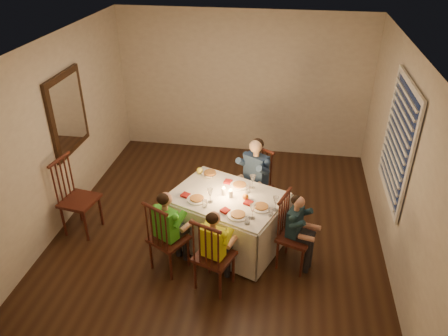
% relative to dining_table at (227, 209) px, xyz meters
% --- Properties ---
extents(ground, '(5.00, 5.00, 0.00)m').
position_rel_dining_table_xyz_m(ground, '(-0.15, 0.30, -0.53)').
color(ground, black).
rests_on(ground, ground).
extents(wall_left, '(0.02, 5.00, 2.60)m').
position_rel_dining_table_xyz_m(wall_left, '(-2.40, 0.30, 0.77)').
color(wall_left, beige).
rests_on(wall_left, ground).
extents(wall_right, '(0.02, 5.00, 2.60)m').
position_rel_dining_table_xyz_m(wall_right, '(2.10, 0.30, 0.77)').
color(wall_right, beige).
rests_on(wall_right, ground).
extents(wall_back, '(4.50, 0.02, 2.60)m').
position_rel_dining_table_xyz_m(wall_back, '(-0.15, 2.80, 0.77)').
color(wall_back, beige).
rests_on(wall_back, ground).
extents(ceiling, '(5.00, 5.00, 0.00)m').
position_rel_dining_table_xyz_m(ceiling, '(-0.15, 0.30, 2.07)').
color(ceiling, white).
rests_on(ceiling, wall_back).
extents(dining_table, '(1.72, 1.50, 0.72)m').
position_rel_dining_table_xyz_m(dining_table, '(0.00, 0.00, 0.00)').
color(dining_table, silver).
rests_on(dining_table, ground).
extents(chair_adult, '(0.56, 0.56, 1.02)m').
position_rel_dining_table_xyz_m(chair_adult, '(0.29, 0.74, -0.53)').
color(chair_adult, '#3C1410').
rests_on(chair_adult, ground).
extents(chair_near_left, '(0.56, 0.55, 1.02)m').
position_rel_dining_table_xyz_m(chair_near_left, '(-0.63, -0.62, -0.53)').
color(chair_near_left, '#3C1410').
rests_on(chair_near_left, ground).
extents(chair_near_right, '(0.53, 0.52, 1.02)m').
position_rel_dining_table_xyz_m(chair_near_right, '(-0.02, -0.84, -0.53)').
color(chair_near_right, '#3C1410').
rests_on(chair_near_right, ground).
extents(chair_end, '(0.51, 0.53, 1.02)m').
position_rel_dining_table_xyz_m(chair_end, '(0.91, -0.32, -0.53)').
color(chair_end, '#3C1410').
rests_on(chair_end, ground).
extents(chair_extra, '(0.51, 0.53, 1.13)m').
position_rel_dining_table_xyz_m(chair_extra, '(-2.05, -0.07, -0.53)').
color(chair_extra, '#3C1410').
rests_on(chair_extra, ground).
extents(adult, '(0.59, 0.57, 1.22)m').
position_rel_dining_table_xyz_m(adult, '(0.29, 0.74, -0.53)').
color(adult, navy).
rests_on(adult, ground).
extents(child_green, '(0.51, 0.50, 1.13)m').
position_rel_dining_table_xyz_m(child_green, '(-0.63, -0.62, -0.53)').
color(child_green, green).
rests_on(child_green, ground).
extents(child_yellow, '(0.46, 0.44, 1.09)m').
position_rel_dining_table_xyz_m(child_yellow, '(-0.02, -0.84, -0.53)').
color(child_yellow, yellow).
rests_on(child_yellow, ground).
extents(child_teal, '(0.41, 0.42, 1.05)m').
position_rel_dining_table_xyz_m(child_teal, '(0.91, -0.32, -0.53)').
color(child_teal, '#172E3A').
rests_on(child_teal, ground).
extents(setting_adult, '(0.34, 0.34, 0.02)m').
position_rel_dining_table_xyz_m(setting_adult, '(0.13, 0.26, 0.23)').
color(setting_adult, white).
rests_on(setting_adult, dining_table).
extents(setting_green, '(0.34, 0.34, 0.02)m').
position_rel_dining_table_xyz_m(setting_green, '(-0.37, -0.16, 0.23)').
color(setting_green, white).
rests_on(setting_green, dining_table).
extents(setting_yellow, '(0.34, 0.34, 0.02)m').
position_rel_dining_table_xyz_m(setting_yellow, '(0.20, -0.42, 0.23)').
color(setting_yellow, white).
rests_on(setting_yellow, dining_table).
extents(setting_teal, '(0.34, 0.34, 0.02)m').
position_rel_dining_table_xyz_m(setting_teal, '(0.46, -0.20, 0.23)').
color(setting_teal, white).
rests_on(setting_teal, dining_table).
extents(candle_left, '(0.06, 0.06, 0.10)m').
position_rel_dining_table_xyz_m(candle_left, '(-0.05, 0.02, 0.27)').
color(candle_left, silver).
rests_on(candle_left, dining_table).
extents(candle_right, '(0.06, 0.06, 0.10)m').
position_rel_dining_table_xyz_m(candle_right, '(0.05, -0.02, 0.27)').
color(candle_right, silver).
rests_on(candle_right, dining_table).
extents(squash, '(0.09, 0.09, 0.09)m').
position_rel_dining_table_xyz_m(squash, '(-0.47, 0.51, 0.26)').
color(squash, '#FFEC43').
rests_on(squash, dining_table).
extents(orange_fruit, '(0.08, 0.08, 0.08)m').
position_rel_dining_table_xyz_m(orange_fruit, '(0.25, -0.04, 0.26)').
color(orange_fruit, orange).
rests_on(orange_fruit, dining_table).
extents(serving_bowl, '(0.26, 0.26, 0.05)m').
position_rel_dining_table_xyz_m(serving_bowl, '(-0.31, 0.46, 0.24)').
color(serving_bowl, white).
rests_on(serving_bowl, dining_table).
extents(wall_mirror, '(0.06, 0.95, 1.15)m').
position_rel_dining_table_xyz_m(wall_mirror, '(-2.37, 0.60, 0.97)').
color(wall_mirror, black).
rests_on(wall_mirror, wall_left).
extents(window_blinds, '(0.07, 1.34, 1.54)m').
position_rel_dining_table_xyz_m(window_blinds, '(2.06, 0.40, 0.97)').
color(window_blinds, black).
rests_on(window_blinds, wall_right).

